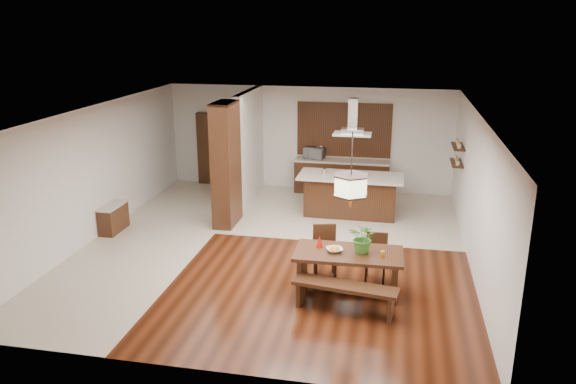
% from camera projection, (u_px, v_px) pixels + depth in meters
% --- Properties ---
extents(room_shell, '(9.00, 9.04, 2.92)m').
position_uv_depth(room_shell, '(274.00, 153.00, 11.40)').
color(room_shell, black).
rests_on(room_shell, ground).
extents(tile_hallway, '(2.50, 9.00, 0.01)m').
position_uv_depth(tile_hallway, '(154.00, 237.00, 12.51)').
color(tile_hallway, beige).
rests_on(tile_hallway, ground).
extents(tile_kitchen, '(5.50, 4.00, 0.01)m').
position_uv_depth(tile_kitchen, '(344.00, 213.00, 14.12)').
color(tile_kitchen, beige).
rests_on(tile_kitchen, ground).
extents(soffit_band, '(8.00, 9.00, 0.02)m').
position_uv_depth(soffit_band, '(273.00, 113.00, 11.16)').
color(soffit_band, '#442111').
rests_on(soffit_band, room_shell).
extents(partition_pier, '(0.45, 1.00, 2.90)m').
position_uv_depth(partition_pier, '(226.00, 165.00, 12.96)').
color(partition_pier, black).
rests_on(partition_pier, ground).
extents(partition_stub, '(0.18, 2.40, 2.90)m').
position_uv_depth(partition_stub, '(249.00, 145.00, 14.93)').
color(partition_stub, silver).
rests_on(partition_stub, ground).
extents(hallway_console, '(0.37, 0.88, 0.63)m').
position_uv_depth(hallway_console, '(113.00, 218.00, 12.81)').
color(hallway_console, black).
rests_on(hallway_console, ground).
extents(hallway_doorway, '(1.10, 0.20, 2.10)m').
position_uv_depth(hallway_doorway, '(216.00, 149.00, 16.32)').
color(hallway_doorway, black).
rests_on(hallway_doorway, ground).
extents(rear_counter, '(2.60, 0.62, 0.95)m').
position_uv_depth(rear_counter, '(342.00, 176.00, 15.62)').
color(rear_counter, black).
rests_on(rear_counter, ground).
extents(kitchen_window, '(2.60, 0.08, 1.50)m').
position_uv_depth(kitchen_window, '(344.00, 130.00, 15.49)').
color(kitchen_window, olive).
rests_on(kitchen_window, room_shell).
extents(shelf_lower, '(0.26, 0.90, 0.04)m').
position_uv_depth(shelf_lower, '(456.00, 163.00, 13.31)').
color(shelf_lower, black).
rests_on(shelf_lower, room_shell).
extents(shelf_upper, '(0.26, 0.90, 0.04)m').
position_uv_depth(shelf_upper, '(458.00, 146.00, 13.20)').
color(shelf_upper, black).
rests_on(shelf_upper, room_shell).
extents(dining_table, '(1.90, 0.98, 0.78)m').
position_uv_depth(dining_table, '(348.00, 263.00, 9.83)').
color(dining_table, black).
rests_on(dining_table, ground).
extents(dining_bench, '(1.79, 0.64, 0.49)m').
position_uv_depth(dining_bench, '(345.00, 298.00, 9.29)').
color(dining_bench, black).
rests_on(dining_bench, ground).
extents(dining_chair_left, '(0.52, 0.52, 0.99)m').
position_uv_depth(dining_chair_left, '(325.00, 252.00, 10.47)').
color(dining_chair_left, black).
rests_on(dining_chair_left, ground).
extents(dining_chair_right, '(0.40, 0.40, 0.90)m').
position_uv_depth(dining_chair_right, '(376.00, 258.00, 10.33)').
color(dining_chair_right, black).
rests_on(dining_chair_right, ground).
extents(pendant_lantern, '(0.64, 0.64, 1.31)m').
position_uv_depth(pendant_lantern, '(351.00, 171.00, 9.34)').
color(pendant_lantern, beige).
rests_on(pendant_lantern, room_shell).
extents(foliage_plant, '(0.60, 0.56, 0.55)m').
position_uv_depth(foliage_plant, '(364.00, 238.00, 9.67)').
color(foliage_plant, '#387226').
rests_on(foliage_plant, dining_table).
extents(fruit_bowl, '(0.36, 0.36, 0.07)m').
position_uv_depth(fruit_bowl, '(335.00, 250.00, 9.77)').
color(fruit_bowl, beige).
rests_on(fruit_bowl, dining_table).
extents(napkin_cone, '(0.16, 0.16, 0.21)m').
position_uv_depth(napkin_cone, '(319.00, 241.00, 9.96)').
color(napkin_cone, '#A5140B').
rests_on(napkin_cone, dining_table).
extents(gold_ornament, '(0.10, 0.10, 0.11)m').
position_uv_depth(gold_ornament, '(382.00, 254.00, 9.54)').
color(gold_ornament, gold).
rests_on(gold_ornament, dining_table).
extents(kitchen_island, '(2.54, 1.13, 1.04)m').
position_uv_depth(kitchen_island, '(350.00, 195.00, 13.80)').
color(kitchen_island, black).
rests_on(kitchen_island, ground).
extents(range_hood, '(0.90, 0.55, 0.87)m').
position_uv_depth(range_hood, '(353.00, 117.00, 13.23)').
color(range_hood, silver).
rests_on(range_hood, room_shell).
extents(island_cup, '(0.15, 0.15, 0.09)m').
position_uv_depth(island_cup, '(366.00, 175.00, 13.47)').
color(island_cup, white).
rests_on(island_cup, kitchen_island).
extents(microwave, '(0.61, 0.47, 0.30)m').
position_uv_depth(microwave, '(314.00, 153.00, 15.61)').
color(microwave, '#ADAFB4').
rests_on(microwave, rear_counter).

